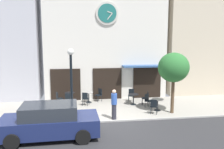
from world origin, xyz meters
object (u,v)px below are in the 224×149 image
(cafe_chair_facing_street, at_px, (146,97))
(cafe_table_rightmost, at_px, (70,96))
(pedestrian_blue, at_px, (114,104))
(cafe_chair_mid_row, at_px, (99,94))
(street_lamp, at_px, (71,83))
(cafe_chair_under_awning, at_px, (59,98))
(cafe_table_center_left, at_px, (89,96))
(cafe_chair_corner, at_px, (68,98))
(cafe_chair_right_end, at_px, (154,105))
(cafe_chair_facing_wall, at_px, (85,98))
(cafe_table_center, at_px, (133,97))
(cafe_table_center_right, at_px, (158,102))
(cafe_chair_near_tree, at_px, (148,100))
(cafe_chair_outer, at_px, (131,94))
(street_tree, at_px, (174,68))
(parked_car_navy, at_px, (50,121))

(cafe_chair_facing_street, bearing_deg, cafe_table_rightmost, 167.06)
(cafe_table_rightmost, xyz_separation_m, pedestrian_blue, (2.55, -3.75, 0.34))
(cafe_chair_facing_street, distance_m, cafe_chair_mid_row, 3.37)
(street_lamp, relative_size, cafe_chair_mid_row, 4.32)
(cafe_chair_under_awning, height_order, cafe_chair_facing_street, same)
(cafe_table_center_left, bearing_deg, cafe_chair_corner, -150.77)
(cafe_chair_right_end, bearing_deg, cafe_chair_facing_wall, 148.60)
(cafe_chair_facing_street, relative_size, pedestrian_blue, 0.54)
(cafe_chair_right_end, bearing_deg, cafe_table_center, 108.34)
(cafe_table_center, distance_m, cafe_table_center_right, 1.92)
(cafe_chair_corner, bearing_deg, cafe_table_center_left, 29.23)
(cafe_chair_near_tree, distance_m, cafe_chair_facing_street, 0.65)
(cafe_table_rightmost, distance_m, cafe_chair_right_end, 5.93)
(cafe_chair_outer, relative_size, cafe_chair_facing_street, 1.00)
(cafe_table_rightmost, relative_size, cafe_chair_right_end, 0.83)
(cafe_table_center_left, bearing_deg, cafe_chair_near_tree, -25.49)
(street_lamp, xyz_separation_m, cafe_chair_outer, (4.07, 2.86, -1.45))
(cafe_table_center_right, distance_m, pedestrian_blue, 3.17)
(cafe_chair_facing_street, bearing_deg, street_tree, -61.22)
(cafe_table_rightmost, height_order, pedestrian_blue, pedestrian_blue)
(cafe_chair_mid_row, bearing_deg, street_tree, -39.08)
(cafe_table_center, xyz_separation_m, cafe_chair_facing_street, (0.84, -0.17, 0.02))
(street_tree, height_order, cafe_chair_under_awning, street_tree)
(street_lamp, height_order, cafe_chair_outer, street_lamp)
(cafe_chair_under_awning, bearing_deg, cafe_table_rightmost, 32.39)
(cafe_chair_facing_wall, bearing_deg, cafe_chair_outer, 10.03)
(cafe_chair_near_tree, bearing_deg, parked_car_navy, -145.03)
(street_tree, bearing_deg, cafe_chair_mid_row, 140.92)
(cafe_table_center_left, relative_size, cafe_chair_facing_street, 0.81)
(street_tree, relative_size, cafe_table_center_left, 4.97)
(cafe_chair_right_end, bearing_deg, cafe_chair_near_tree, 87.93)
(cafe_table_center_left, bearing_deg, cafe_table_center_right, -31.00)
(street_lamp, relative_size, cafe_chair_near_tree, 4.32)
(cafe_chair_facing_wall, xyz_separation_m, cafe_chair_mid_row, (1.00, 1.03, 0.00))
(pedestrian_blue, bearing_deg, cafe_chair_outer, 63.49)
(street_tree, distance_m, cafe_table_center_left, 6.17)
(cafe_chair_mid_row, bearing_deg, parked_car_navy, -114.20)
(street_tree, bearing_deg, parked_car_navy, -158.31)
(cafe_chair_near_tree, height_order, cafe_chair_mid_row, same)
(cafe_table_rightmost, bearing_deg, cafe_chair_corner, -94.84)
(cafe_chair_near_tree, relative_size, cafe_chair_mid_row, 1.00)
(cafe_table_rightmost, relative_size, cafe_chair_under_awning, 0.83)
(cafe_chair_right_end, height_order, pedestrian_blue, pedestrian_blue)
(cafe_chair_corner, bearing_deg, cafe_chair_facing_wall, 1.17)
(cafe_chair_facing_wall, relative_size, cafe_chair_right_end, 1.00)
(cafe_chair_right_end, bearing_deg, cafe_chair_under_awning, 154.49)
(cafe_chair_near_tree, relative_size, cafe_chair_facing_street, 1.00)
(cafe_table_center_left, height_order, pedestrian_blue, pedestrian_blue)
(cafe_chair_outer, bearing_deg, cafe_chair_mid_row, 168.56)
(cafe_table_rightmost, bearing_deg, street_tree, -26.63)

